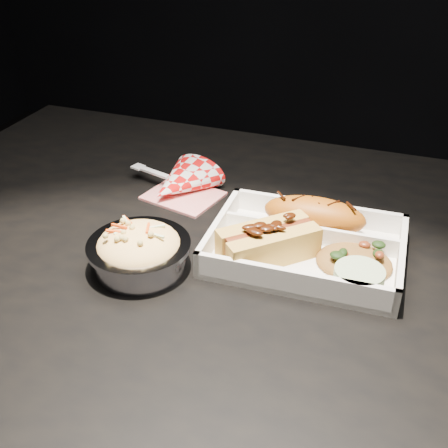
{
  "coord_description": "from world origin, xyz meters",
  "views": [
    {
      "loc": [
        0.17,
        -0.6,
        1.18
      ],
      "look_at": [
        -0.03,
        -0.03,
        0.81
      ],
      "focal_mm": 45.0,
      "sensor_mm": 36.0,
      "label": 1
    }
  ],
  "objects_px": {
    "dining_table": "(250,305)",
    "napkin_fork": "(180,184)",
    "hotdog": "(268,240)",
    "fried_pastry": "(314,215)",
    "food_tray": "(305,250)",
    "foil_coleslaw_cup": "(139,250)"
  },
  "relations": [
    {
      "from": "foil_coleslaw_cup",
      "to": "food_tray",
      "type": "bearing_deg",
      "value": 27.11
    },
    {
      "from": "fried_pastry",
      "to": "hotdog",
      "type": "height_order",
      "value": "hotdog"
    },
    {
      "from": "food_tray",
      "to": "napkin_fork",
      "type": "height_order",
      "value": "napkin_fork"
    },
    {
      "from": "napkin_fork",
      "to": "foil_coleslaw_cup",
      "type": "bearing_deg",
      "value": -64.4
    },
    {
      "from": "napkin_fork",
      "to": "fried_pastry",
      "type": "bearing_deg",
      "value": 3.79
    },
    {
      "from": "fried_pastry",
      "to": "food_tray",
      "type": "bearing_deg",
      "value": -88.18
    },
    {
      "from": "fried_pastry",
      "to": "foil_coleslaw_cup",
      "type": "bearing_deg",
      "value": -141.22
    },
    {
      "from": "dining_table",
      "to": "food_tray",
      "type": "bearing_deg",
      "value": 14.84
    },
    {
      "from": "food_tray",
      "to": "dining_table",
      "type": "bearing_deg",
      "value": -166.98
    },
    {
      "from": "fried_pastry",
      "to": "hotdog",
      "type": "xyz_separation_m",
      "value": [
        -0.04,
        -0.08,
        0.0
      ]
    },
    {
      "from": "food_tray",
      "to": "foil_coleslaw_cup",
      "type": "bearing_deg",
      "value": -154.71
    },
    {
      "from": "dining_table",
      "to": "foil_coleslaw_cup",
      "type": "height_order",
      "value": "foil_coleslaw_cup"
    },
    {
      "from": "dining_table",
      "to": "foil_coleslaw_cup",
      "type": "bearing_deg",
      "value": -147.14
    },
    {
      "from": "dining_table",
      "to": "napkin_fork",
      "type": "height_order",
      "value": "napkin_fork"
    },
    {
      "from": "food_tray",
      "to": "fried_pastry",
      "type": "xyz_separation_m",
      "value": [
        -0.0,
        0.06,
        0.02
      ]
    },
    {
      "from": "hotdog",
      "to": "fried_pastry",
      "type": "bearing_deg",
      "value": 18.91
    },
    {
      "from": "dining_table",
      "to": "hotdog",
      "type": "relative_size",
      "value": 9.13
    },
    {
      "from": "foil_coleslaw_cup",
      "to": "napkin_fork",
      "type": "distance_m",
      "value": 0.21
    },
    {
      "from": "fried_pastry",
      "to": "napkin_fork",
      "type": "distance_m",
      "value": 0.23
    },
    {
      "from": "dining_table",
      "to": "fried_pastry",
      "type": "height_order",
      "value": "fried_pastry"
    },
    {
      "from": "dining_table",
      "to": "hotdog",
      "type": "bearing_deg",
      "value": -22.63
    },
    {
      "from": "food_tray",
      "to": "napkin_fork",
      "type": "distance_m",
      "value": 0.25
    }
  ]
}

